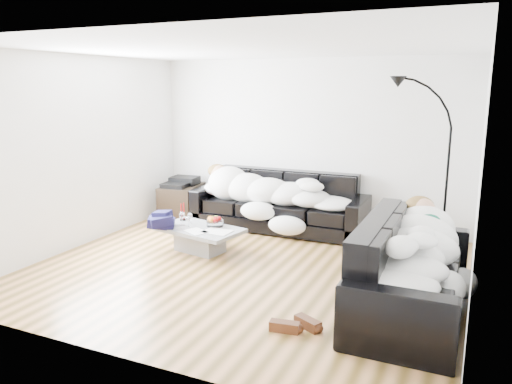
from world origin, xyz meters
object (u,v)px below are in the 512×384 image
at_px(fruit_bowl, 215,221).
at_px(stereo, 181,181).
at_px(sleeper_right, 414,247).
at_px(av_cabinet, 182,202).
at_px(sofa_right, 413,266).
at_px(sleeper_back, 278,189).
at_px(shoes, 295,324).
at_px(wine_glass_c, 189,221).
at_px(sofa_back, 279,201).
at_px(floor_lamp, 447,177).
at_px(wine_glass_a, 190,218).
at_px(wine_glass_b, 182,219).
at_px(candle_left, 181,212).
at_px(coffee_table, 200,239).
at_px(candle_right, 184,212).

height_order(fruit_bowl, stereo, stereo).
xyz_separation_m(sleeper_right, av_cabinet, (-3.99, 2.06, -0.38)).
relative_size(sofa_right, av_cabinet, 2.76).
relative_size(sleeper_back, shoes, 4.89).
xyz_separation_m(wine_glass_c, shoes, (2.08, -1.53, -0.35)).
bearing_deg(stereo, sofa_back, -4.25).
bearing_deg(floor_lamp, sofa_right, -94.58).
relative_size(wine_glass_a, wine_glass_c, 1.03).
bearing_deg(stereo, sleeper_back, -5.91).
height_order(wine_glass_b, candle_left, candle_left).
relative_size(sofa_right, stereo, 5.08).
bearing_deg(sleeper_back, sofa_back, 90.00).
bearing_deg(floor_lamp, stereo, 179.05).
xyz_separation_m(sofa_back, coffee_table, (-0.56, -1.44, -0.27)).
height_order(sofa_back, stereo, sofa_back).
distance_m(sleeper_right, wine_glass_b, 3.18).
height_order(sofa_right, floor_lamp, floor_lamp).
xyz_separation_m(sofa_back, floor_lamp, (2.40, -0.07, 0.58)).
xyz_separation_m(sleeper_back, wine_glass_b, (-0.84, -1.38, -0.23)).
distance_m(sleeper_back, sleeper_right, 3.06).
xyz_separation_m(sofa_back, sleeper_back, (-0.00, -0.05, 0.21)).
height_order(sleeper_right, candle_right, sleeper_right).
bearing_deg(shoes, sofa_right, 48.45).
xyz_separation_m(sleeper_back, sleeper_right, (2.26, -2.06, 0.01)).
bearing_deg(candle_left, sleeper_back, 50.23).
bearing_deg(sofa_back, coffee_table, -111.45).
bearing_deg(fruit_bowl, av_cabinet, 136.63).
relative_size(sleeper_back, wine_glass_c, 15.11).
height_order(wine_glass_a, stereo, stereo).
distance_m(sleeper_back, coffee_table, 1.57).
bearing_deg(shoes, stereo, 140.25).
height_order(coffee_table, fruit_bowl, fruit_bowl).
xyz_separation_m(wine_glass_c, av_cabinet, (-1.01, 1.42, -0.13)).
distance_m(wine_glass_c, candle_left, 0.36).
bearing_deg(candle_right, wine_glass_c, -47.13).
bearing_deg(floor_lamp, candle_left, -161.76).
distance_m(wine_glass_b, candle_left, 0.25).
bearing_deg(wine_glass_b, sleeper_back, 58.74).
xyz_separation_m(sofa_right, candle_right, (-3.20, 0.89, 0.00)).
relative_size(candle_left, shoes, 0.51).
height_order(wine_glass_c, stereo, stereo).
bearing_deg(sleeper_right, av_cabinet, 62.65).
bearing_deg(floor_lamp, wine_glass_b, -157.87).
xyz_separation_m(fruit_bowl, candle_right, (-0.54, 0.08, 0.06)).
bearing_deg(stereo, fruit_bowl, -49.24).
distance_m(fruit_bowl, wine_glass_a, 0.38).
relative_size(candle_left, av_cabinet, 0.29).
distance_m(candle_left, stereo, 1.41).
bearing_deg(fruit_bowl, candle_right, 172.01).
bearing_deg(sleeper_back, stereo, 179.95).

